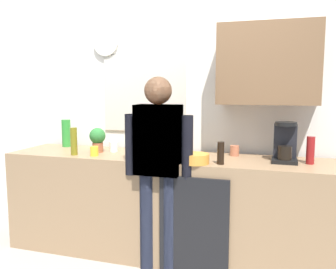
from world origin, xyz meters
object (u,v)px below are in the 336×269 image
bottle_clear_soda (66,133)px  cup_yellow_cup (94,151)px  bottle_amber_beer (168,143)px  potted_plant (98,138)px  bottle_red_vinegar (310,150)px  cup_white_mug (114,147)px  storage_canister (163,143)px  bottle_olive_oil (74,141)px  bottle_green_wine (167,142)px  cup_terracotta_mug (235,151)px  person_at_sink (158,158)px  mixing_bowl (196,159)px  bottle_dark_sauce (221,153)px  person_guest (158,158)px  coffee_maker (285,144)px

bottle_clear_soda → cup_yellow_cup: (0.53, -0.38, -0.10)m
bottle_amber_beer → potted_plant: same height
bottle_red_vinegar → cup_white_mug: 1.74m
bottle_amber_beer → storage_canister: size_ratio=1.35×
bottle_amber_beer → bottle_olive_oil: bottle_olive_oil is taller
bottle_green_wine → cup_white_mug: 0.65m
bottle_amber_beer → cup_terracotta_mug: (0.56, 0.20, -0.07)m
bottle_clear_soda → bottle_olive_oil: (0.33, -0.39, -0.02)m
bottle_red_vinegar → cup_white_mug: size_ratio=2.32×
bottle_clear_soda → potted_plant: (0.46, -0.20, -0.01)m
cup_terracotta_mug → person_at_sink: 0.74m
bottle_red_vinegar → storage_canister: (-1.29, 0.18, -0.03)m
bottle_clear_soda → mixing_bowl: size_ratio=1.27×
bottle_red_vinegar → bottle_green_wine: (-1.14, -0.17, 0.04)m
bottle_clear_soda → mixing_bowl: bottle_clear_soda is taller
storage_canister → bottle_dark_sauce: bearing=-33.4°
storage_canister → person_guest: person_guest is taller
bottle_green_wine → person_at_sink: person_at_sink is taller
bottle_red_vinegar → bottle_olive_oil: bearing=-173.9°
coffee_maker → cup_yellow_cup: size_ratio=3.88×
bottle_olive_oil → bottle_dark_sauce: bearing=-0.4°
bottle_clear_soda → cup_terracotta_mug: (1.72, -0.00, -0.09)m
mixing_bowl → potted_plant: bearing=166.8°
bottle_clear_soda → bottle_green_wine: bottle_green_wine is taller
bottle_clear_soda → bottle_olive_oil: bearing=-49.9°
bottle_dark_sauce → bottle_clear_soda: bottle_clear_soda is taller
bottle_red_vinegar → storage_canister: bearing=172.0°
cup_white_mug → potted_plant: potted_plant is taller
cup_white_mug → potted_plant: (-0.13, -0.07, 0.08)m
mixing_bowl → storage_canister: bearing=133.9°
cup_white_mug → bottle_clear_soda: bearing=167.7°
bottle_clear_soda → storage_canister: bottle_clear_soda is taller
bottle_clear_soda → cup_yellow_cup: 0.66m
bottle_olive_oil → person_guest: (0.84, -0.11, -0.09)m
coffee_maker → cup_yellow_cup: coffee_maker is taller
bottle_amber_beer → bottle_clear_soda: bottle_clear_soda is taller
storage_canister → person_at_sink: size_ratio=0.11×
bottle_olive_oil → bottle_clear_soda: bearing=130.1°
bottle_green_wine → bottle_clear_soda: bearing=163.5°
cup_terracotta_mug → bottle_red_vinegar: bearing=-16.1°
bottle_red_vinegar → cup_yellow_cup: bottle_red_vinegar is taller
person_guest → person_at_sink: bearing=-0.0°
coffee_maker → mixing_bowl: size_ratio=1.50×
bottle_red_vinegar → person_at_sink: (-1.16, -0.32, -0.07)m
bottle_olive_oil → potted_plant: 0.24m
potted_plant → storage_canister: potted_plant is taller
bottle_dark_sauce → cup_yellow_cup: (-1.13, 0.02, -0.05)m
potted_plant → person_at_sink: bearing=-23.3°
bottle_clear_soda → cup_yellow_cup: bottle_clear_soda is taller
bottle_green_wine → person_at_sink: size_ratio=0.19×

